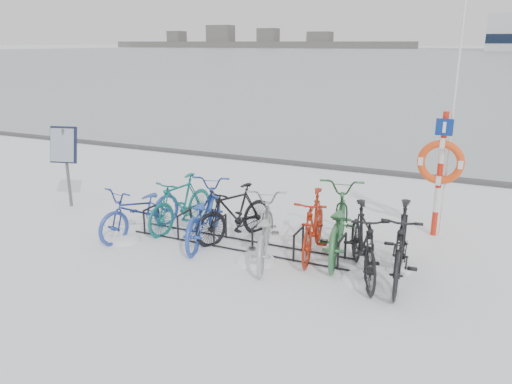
{
  "coord_description": "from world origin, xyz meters",
  "views": [
    {
      "loc": [
        3.54,
        -7.11,
        3.36
      ],
      "look_at": [
        0.05,
        0.6,
        0.8
      ],
      "focal_mm": 35.0,
      "sensor_mm": 36.0,
      "label": 1
    }
  ],
  "objects": [
    {
      "name": "bike_5",
      "position": [
        1.26,
        0.21,
        0.54
      ],
      "size": [
        0.74,
        1.83,
        1.07
      ],
      "primitive_type": "imported",
      "rotation": [
        0.0,
        0.0,
        0.14
      ],
      "color": "#9D220D",
      "rests_on": "ground"
    },
    {
      "name": "bike_3",
      "position": [
        -0.21,
        0.28,
        0.5
      ],
      "size": [
        1.14,
        1.71,
        1.0
      ],
      "primitive_type": "imported",
      "rotation": [
        0.0,
        0.0,
        -0.44
      ],
      "color": "black",
      "rests_on": "ground"
    },
    {
      "name": "ground",
      "position": [
        0.0,
        0.0,
        0.0
      ],
      "size": [
        900.0,
        900.0,
        0.0
      ],
      "primitive_type": "plane",
      "color": "white",
      "rests_on": "ground"
    },
    {
      "name": "bike_2",
      "position": [
        -0.68,
        -0.01,
        0.53
      ],
      "size": [
        1.15,
        2.11,
        1.05
      ],
      "primitive_type": "imported",
      "rotation": [
        0.0,
        0.0,
        3.38
      ],
      "color": "#2344A3",
      "rests_on": "ground"
    },
    {
      "name": "lifebuoy_station",
      "position": [
        3.0,
        1.84,
        1.36
      ],
      "size": [
        0.78,
        0.22,
        4.05
      ],
      "color": "red",
      "rests_on": "ground"
    },
    {
      "name": "quay_edge",
      "position": [
        0.0,
        5.9,
        0.05
      ],
      "size": [
        400.0,
        0.25,
        0.1
      ],
      "primitive_type": "cube",
      "color": "#3F3F42",
      "rests_on": "ground"
    },
    {
      "name": "bike_1",
      "position": [
        -1.37,
        0.34,
        0.51
      ],
      "size": [
        0.76,
        1.77,
        1.03
      ],
      "primitive_type": "imported",
      "rotation": [
        0.0,
        0.0,
        -0.17
      ],
      "color": "#116462",
      "rests_on": "ground"
    },
    {
      "name": "bike_6",
      "position": [
        1.6,
        0.41,
        0.57
      ],
      "size": [
        1.12,
        2.26,
        1.13
      ],
      "primitive_type": "imported",
      "rotation": [
        0.0,
        0.0,
        3.32
      ],
      "color": "#306B3E",
      "rests_on": "ground"
    },
    {
      "name": "ice_sheet",
      "position": [
        0.0,
        155.0,
        0.01
      ],
      "size": [
        400.0,
        298.0,
        0.02
      ],
      "primitive_type": "cube",
      "color": "#A1ADB6",
      "rests_on": "ground"
    },
    {
      "name": "bike_4",
      "position": [
        0.58,
        -0.26,
        0.51
      ],
      "size": [
        1.26,
        2.05,
        1.01
      ],
      "primitive_type": "imported",
      "rotation": [
        0.0,
        0.0,
        3.47
      ],
      "color": "#A1A4A9",
      "rests_on": "ground"
    },
    {
      "name": "bike_0",
      "position": [
        -1.85,
        -0.21,
        0.49
      ],
      "size": [
        1.02,
        1.95,
        0.97
      ],
      "primitive_type": "imported",
      "rotation": [
        0.0,
        0.0,
        -0.21
      ],
      "color": "#2B429F",
      "rests_on": "ground"
    },
    {
      "name": "bike_rack",
      "position": [
        0.0,
        0.0,
        0.18
      ],
      "size": [
        4.0,
        0.48,
        0.46
      ],
      "color": "black",
      "rests_on": "ground"
    },
    {
      "name": "shoreline",
      "position": [
        -122.02,
        260.0,
        2.79
      ],
      "size": [
        180.0,
        12.0,
        9.5
      ],
      "color": "#4F4F4F",
      "rests_on": "ground"
    },
    {
      "name": "bike_8",
      "position": [
        2.7,
        -0.17,
        0.58
      ],
      "size": [
        0.71,
        1.98,
        1.16
      ],
      "primitive_type": "imported",
      "rotation": [
        0.0,
        0.0,
        0.08
      ],
      "color": "black",
      "rests_on": "ground"
    },
    {
      "name": "snow_drifts",
      "position": [
        0.4,
        -0.26,
        0.0
      ],
      "size": [
        5.55,
        1.61,
        0.23
      ],
      "color": "white",
      "rests_on": "ground"
    },
    {
      "name": "info_board",
      "position": [
        -4.21,
        0.43,
        1.23
      ],
      "size": [
        0.6,
        0.35,
        1.71
      ],
      "rotation": [
        0.0,
        0.0,
        0.25
      ],
      "color": "#595B5E",
      "rests_on": "ground"
    },
    {
      "name": "bike_7",
      "position": [
        2.17,
        -0.25,
        0.56
      ],
      "size": [
        1.21,
        1.91,
        1.11
      ],
      "primitive_type": "imported",
      "rotation": [
        0.0,
        0.0,
        0.4
      ],
      "color": "black",
      "rests_on": "ground"
    }
  ]
}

